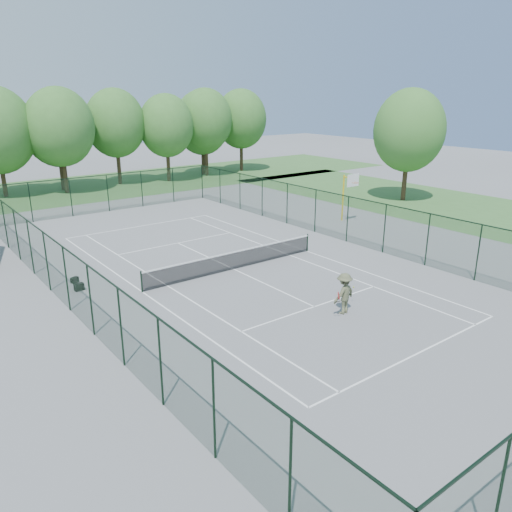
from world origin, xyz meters
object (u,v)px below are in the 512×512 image
at_px(basketball_goal, 348,188).
at_px(sports_bag_a, 79,287).
at_px(tennis_net, 234,259).
at_px(tennis_player, 344,293).

height_order(basketball_goal, sports_bag_a, basketball_goal).
distance_m(tennis_net, tennis_player, 7.68).
xyz_separation_m(tennis_net, basketball_goal, (12.98, 3.65, 1.99)).
bearing_deg(sports_bag_a, tennis_net, -17.49).
bearing_deg(sports_bag_a, basketball_goal, 1.75).
bearing_deg(basketball_goal, tennis_net, -164.27).
height_order(tennis_net, tennis_player, tennis_player).
xyz_separation_m(basketball_goal, tennis_player, (-12.43, -11.31, -1.64)).
xyz_separation_m(basketball_goal, sports_bag_a, (-20.85, -1.55, -2.39)).
bearing_deg(tennis_player, tennis_net, 94.11).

